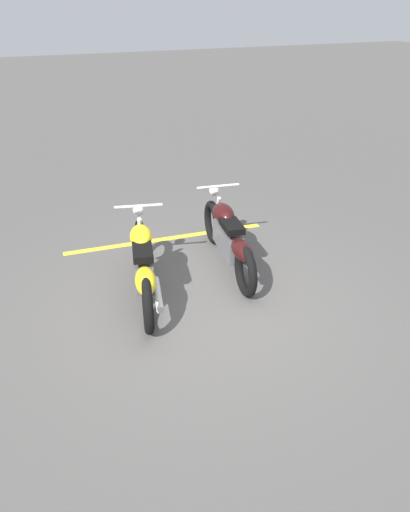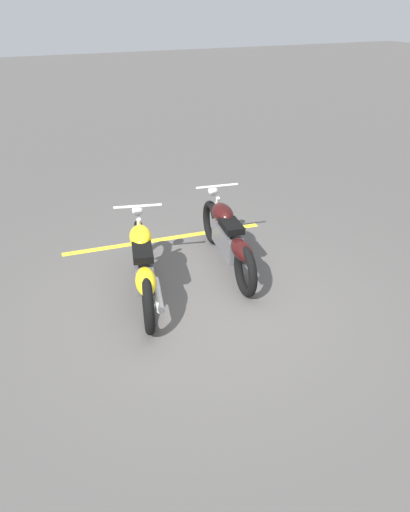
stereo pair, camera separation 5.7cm
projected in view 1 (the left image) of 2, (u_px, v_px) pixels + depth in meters
The scene contains 4 objects.
ground_plane at pixel (207, 303), 6.10m from camera, with size 60.00×60.00×0.00m, color #514F4C.
motorcycle_bright_foreground at pixel (144, 264), 6.04m from camera, with size 2.20×0.74×1.04m.
motorcycle_dark_foreground at pixel (229, 238), 6.69m from camera, with size 2.22×0.62×1.04m.
parking_stripe_near at pixel (166, 239), 7.71m from camera, with size 3.20×0.12×0.01m, color yellow.
Camera 1 is at (4.68, -1.99, 3.43)m, focal length 34.03 mm.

